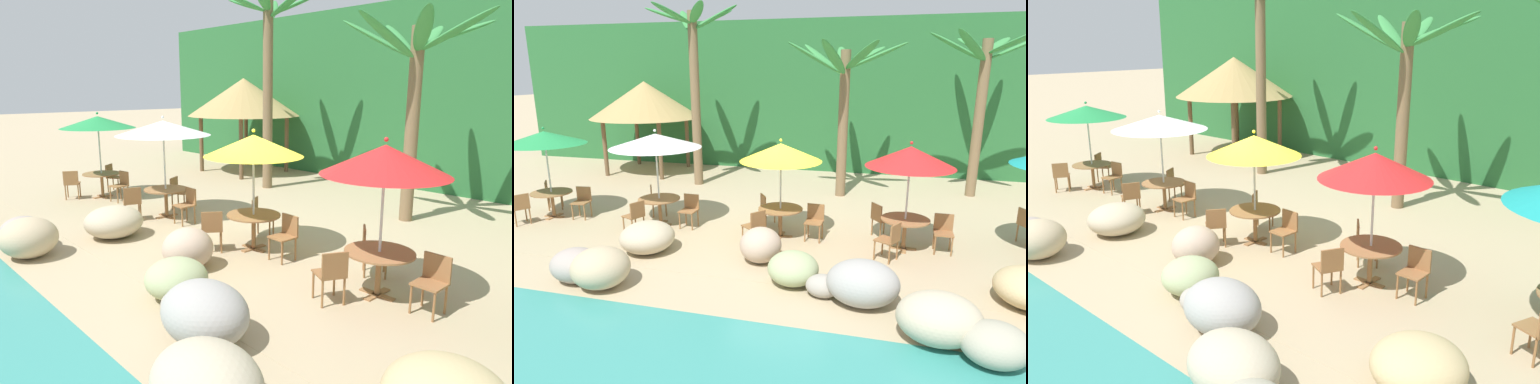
# 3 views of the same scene
# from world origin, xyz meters

# --- Properties ---
(ground_plane) EXTENTS (120.00, 120.00, 0.00)m
(ground_plane) POSITION_xyz_m (0.00, 0.00, 0.00)
(ground_plane) COLOR tan
(terrace_deck) EXTENTS (18.00, 5.20, 0.01)m
(terrace_deck) POSITION_xyz_m (0.00, 0.00, 0.00)
(terrace_deck) COLOR tan
(terrace_deck) RESTS_ON ground
(foliage_backdrop) EXTENTS (28.00, 2.40, 6.00)m
(foliage_backdrop) POSITION_xyz_m (0.00, 9.00, 3.00)
(foliage_backdrop) COLOR #286633
(foliage_backdrop) RESTS_ON ground
(rock_seawall) EXTENTS (12.83, 3.51, 0.83)m
(rock_seawall) POSITION_xyz_m (1.17, -2.94, 0.36)
(rock_seawall) COLOR tan
(rock_seawall) RESTS_ON ground
(umbrella_green) EXTENTS (2.18, 2.18, 2.56)m
(umbrella_green) POSITION_xyz_m (-6.61, -0.18, 2.27)
(umbrella_green) COLOR silver
(umbrella_green) RESTS_ON ground
(dining_table_green) EXTENTS (1.10, 1.10, 0.74)m
(dining_table_green) POSITION_xyz_m (-6.61, -0.18, 0.61)
(dining_table_green) COLOR olive
(dining_table_green) RESTS_ON ground
(chair_green_seaward) EXTENTS (0.47, 0.48, 0.87)m
(chair_green_seaward) POSITION_xyz_m (-5.78, 0.03, 0.51)
(chair_green_seaward) COLOR olive
(chair_green_seaward) RESTS_ON ground
(chair_green_inland) EXTENTS (0.59, 0.59, 0.87)m
(chair_green_inland) POSITION_xyz_m (-7.19, 0.45, 0.51)
(chair_green_inland) COLOR olive
(chair_green_inland) RESTS_ON ground
(chair_green_left) EXTENTS (0.58, 0.58, 0.87)m
(chair_green_left) POSITION_xyz_m (-6.97, -0.95, 0.51)
(chair_green_left) COLOR olive
(chair_green_left) RESTS_ON ground
(umbrella_white) EXTENTS (2.36, 2.36, 2.58)m
(umbrella_white) POSITION_xyz_m (-3.37, 0.02, 2.28)
(umbrella_white) COLOR silver
(umbrella_white) RESTS_ON ground
(dining_table_white) EXTENTS (1.10, 1.10, 0.74)m
(dining_table_white) POSITION_xyz_m (-3.37, 0.02, 0.61)
(dining_table_white) COLOR olive
(dining_table_white) RESTS_ON ground
(chair_white_seaward) EXTENTS (0.44, 0.44, 0.87)m
(chair_white_seaward) POSITION_xyz_m (-2.52, 0.08, 0.51)
(chair_white_seaward) COLOR olive
(chair_white_seaward) RESTS_ON ground
(chair_white_inland) EXTENTS (0.58, 0.58, 0.87)m
(chair_white_inland) POSITION_xyz_m (-3.87, 0.71, 0.51)
(chair_white_inland) COLOR olive
(chair_white_inland) RESTS_ON ground
(chair_white_left) EXTENTS (0.56, 0.55, 0.87)m
(chair_white_left) POSITION_xyz_m (-3.61, -0.80, 0.51)
(chair_white_left) COLOR olive
(chair_white_left) RESTS_ON ground
(umbrella_yellow) EXTENTS (1.99, 1.99, 2.47)m
(umbrella_yellow) POSITION_xyz_m (-0.03, -0.03, 2.14)
(umbrella_yellow) COLOR silver
(umbrella_yellow) RESTS_ON ground
(dining_table_yellow) EXTENTS (1.10, 1.10, 0.74)m
(dining_table_yellow) POSITION_xyz_m (-0.03, -0.03, 0.61)
(dining_table_yellow) COLOR olive
(dining_table_yellow) RESTS_ON ground
(chair_yellow_seaward) EXTENTS (0.44, 0.45, 0.87)m
(chair_yellow_seaward) POSITION_xyz_m (0.82, 0.02, 0.51)
(chair_yellow_seaward) COLOR olive
(chair_yellow_seaward) RESTS_ON ground
(chair_yellow_inland) EXTENTS (0.58, 0.58, 0.87)m
(chair_yellow_inland) POSITION_xyz_m (-0.56, 0.65, 0.51)
(chair_yellow_inland) COLOR olive
(chair_yellow_inland) RESTS_ON ground
(chair_yellow_left) EXTENTS (0.59, 0.59, 0.87)m
(chair_yellow_left) POSITION_xyz_m (-0.46, -0.77, 0.51)
(chair_yellow_left) COLOR olive
(chair_yellow_left) RESTS_ON ground
(umbrella_red) EXTENTS (1.97, 1.97, 2.53)m
(umbrella_red) POSITION_xyz_m (2.93, -0.09, 2.18)
(umbrella_red) COLOR silver
(umbrella_red) RESTS_ON ground
(dining_table_red) EXTENTS (1.10, 1.10, 0.74)m
(dining_table_red) POSITION_xyz_m (2.93, -0.09, 0.61)
(dining_table_red) COLOR olive
(dining_table_red) RESTS_ON ground
(chair_red_seaward) EXTENTS (0.42, 0.43, 0.87)m
(chair_red_seaward) POSITION_xyz_m (3.78, -0.01, 0.51)
(chair_red_seaward) COLOR olive
(chair_red_seaward) RESTS_ON ground
(chair_red_inland) EXTENTS (0.59, 0.59, 0.87)m
(chair_red_inland) POSITION_xyz_m (2.36, 0.54, 0.51)
(chair_red_inland) COLOR olive
(chair_red_inland) RESTS_ON ground
(chair_red_left) EXTENTS (0.57, 0.57, 0.87)m
(chair_red_left) POSITION_xyz_m (2.62, -0.89, 0.51)
(chair_red_left) COLOR olive
(chair_red_left) RESTS_ON ground
(palm_tree_nearest) EXTENTS (3.24, 2.92, 6.18)m
(palm_tree_nearest) POSITION_xyz_m (-4.19, 4.46, 4.13)
(palm_tree_nearest) COLOR brown
(palm_tree_nearest) RESTS_ON ground
(palm_tree_second) EXTENTS (3.67, 3.70, 4.93)m
(palm_tree_second) POSITION_xyz_m (0.99, 4.24, 3.49)
(palm_tree_second) COLOR brown
(palm_tree_second) RESTS_ON ground
(palm_tree_third) EXTENTS (3.64, 3.39, 5.22)m
(palm_tree_third) POSITION_xyz_m (5.20, 5.31, 3.62)
(palm_tree_third) COLOR brown
(palm_tree_third) RESTS_ON ground
(palapa_hut) EXTENTS (4.34, 4.34, 3.63)m
(palapa_hut) POSITION_xyz_m (-7.07, 6.00, 2.90)
(palapa_hut) COLOR brown
(palapa_hut) RESTS_ON ground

